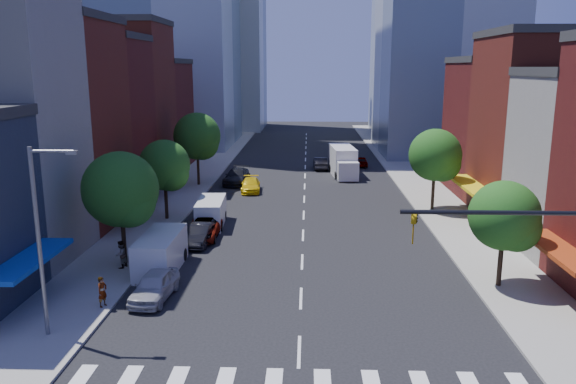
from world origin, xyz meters
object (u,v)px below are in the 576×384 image
object	(u,v)px
parked_car_third	(203,229)
cargo_van_near	(160,253)
parked_car_front	(154,286)
taxi	(251,185)
traffic_car_far	(361,161)
pedestrian_far	(121,254)
parked_car_second	(200,234)
box_truck	(343,162)
traffic_car_oncoming	(320,163)
parked_car_rear	(237,176)
cargo_van_far	(211,213)
pedestrian_near	(102,292)

from	to	relation	value
parked_car_third	cargo_van_near	distance (m)	7.16
parked_car_front	taxi	world-z (taller)	parked_car_front
parked_car_third	traffic_car_far	distance (m)	35.08
parked_car_front	taxi	distance (m)	27.77
parked_car_third	pedestrian_far	size ratio (longest dim) A/B	2.85
parked_car_second	box_truck	world-z (taller)	box_truck
traffic_car_far	box_truck	world-z (taller)	box_truck
parked_car_second	parked_car_front	bearing A→B (deg)	-91.00
parked_car_second	cargo_van_near	size ratio (longest dim) A/B	0.78
traffic_car_oncoming	box_truck	size ratio (longest dim) A/B	0.53
traffic_car_oncoming	box_truck	distance (m)	4.95
parked_car_rear	taxi	distance (m)	4.38
parked_car_rear	cargo_van_far	xyz separation A→B (m)	(0.01, -16.81, 0.25)
parked_car_front	cargo_van_far	bearing A→B (deg)	92.64
cargo_van_near	pedestrian_far	size ratio (longest dim) A/B	3.12
parked_car_front	parked_car_third	distance (m)	11.38
parked_car_front	box_truck	distance (m)	39.03
parked_car_second	taxi	world-z (taller)	parked_car_second
parked_car_second	traffic_car_oncoming	xyz separation A→B (m)	(9.39, 31.11, 0.03)
parked_car_second	box_truck	bearing A→B (deg)	68.52
parked_car_front	cargo_van_near	world-z (taller)	cargo_van_near
traffic_car_far	pedestrian_near	distance (m)	48.01
parked_car_front	parked_car_second	bearing A→B (deg)	91.51
parked_car_front	parked_car_second	size ratio (longest dim) A/B	1.03
parked_car_front	taxi	size ratio (longest dim) A/B	0.96
parked_car_front	taxi	xyz separation A→B (m)	(2.55, 27.65, -0.09)
cargo_van_far	traffic_car_oncoming	distance (m)	27.90
parked_car_third	cargo_van_far	bearing A→B (deg)	89.94
cargo_van_near	taxi	world-z (taller)	cargo_van_near
box_truck	traffic_car_oncoming	bearing A→B (deg)	117.27
parked_car_rear	pedestrian_near	world-z (taller)	pedestrian_near
pedestrian_far	box_truck	bearing A→B (deg)	172.35
cargo_van_far	pedestrian_far	xyz separation A→B (m)	(-3.94, -10.38, -0.03)
cargo_van_far	box_truck	bearing A→B (deg)	58.74
parked_car_front	cargo_van_far	world-z (taller)	cargo_van_far
parked_car_front	taxi	bearing A→B (deg)	89.76
parked_car_front	cargo_van_far	distance (m)	14.79
parked_car_rear	pedestrian_near	size ratio (longest dim) A/B	3.43
pedestrian_near	cargo_van_far	bearing A→B (deg)	13.30
cargo_van_far	traffic_car_oncoming	xyz separation A→B (m)	(9.38, 26.27, -0.32)
traffic_car_far	pedestrian_far	bearing A→B (deg)	63.01
parked_car_third	traffic_car_far	world-z (taller)	parked_car_third
parked_car_third	taxi	bearing A→B (deg)	83.26
parked_car_third	box_truck	world-z (taller)	box_truck
traffic_car_oncoming	parked_car_third	bearing A→B (deg)	69.43
cargo_van_far	pedestrian_near	size ratio (longest dim) A/B	3.14
pedestrian_near	traffic_car_oncoming	bearing A→B (deg)	7.56
cargo_van_far	traffic_car_oncoming	world-z (taller)	cargo_van_far
traffic_car_oncoming	traffic_car_far	distance (m)	5.74
traffic_car_oncoming	cargo_van_near	bearing A→B (deg)	70.58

